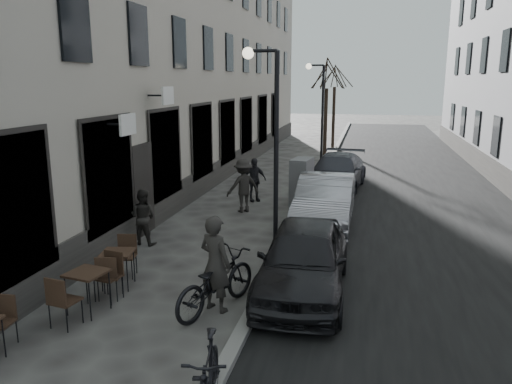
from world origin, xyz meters
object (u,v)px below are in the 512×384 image
at_px(bistro_set_b, 88,288).
at_px(bicycle, 216,282).
at_px(car_mid, 325,202).
at_px(car_far, 337,172).
at_px(streetlamp_near, 269,129).
at_px(moped, 209,383).
at_px(tree_far, 335,75).
at_px(pedestrian_far, 254,180).
at_px(utility_cabinet, 302,182).
at_px(pedestrian_mid, 243,186).
at_px(bistro_set_c, 118,265).
at_px(car_near, 304,259).
at_px(streetlamp_far, 319,105).
at_px(tree_near, 327,73).
at_px(pedestrian_near, 143,217).

xyz_separation_m(bistro_set_b, bicycle, (2.33, 0.64, 0.08)).
xyz_separation_m(car_mid, car_far, (0.00, 5.26, -0.05)).
distance_m(streetlamp_near, moped, 7.04).
distance_m(tree_far, car_far, 13.63).
bearing_deg(car_far, pedestrian_far, -131.29).
bearing_deg(utility_cabinet, pedestrian_mid, -134.24).
bearing_deg(moped, bistro_set_c, 120.17).
bearing_deg(car_far, car_mid, -84.45).
bearing_deg(car_far, car_near, -84.45).
xyz_separation_m(streetlamp_far, pedestrian_far, (-1.63, -6.62, -2.37)).
xyz_separation_m(utility_cabinet, car_far, (1.04, 2.80, -0.12)).
bearing_deg(tree_near, car_near, -86.35).
distance_m(streetlamp_far, pedestrian_mid, 8.63).
bearing_deg(streetlamp_near, bistro_set_b, -123.65).
relative_size(bistro_set_b, pedestrian_far, 1.06).
distance_m(utility_cabinet, pedestrian_near, 6.33).
bearing_deg(utility_cabinet, bistro_set_c, -101.61).
height_order(streetlamp_far, tree_far, tree_far).
height_order(car_near, moped, car_near).
bearing_deg(utility_cabinet, streetlamp_far, 99.09).
bearing_deg(pedestrian_mid, utility_cabinet, 179.72).
relative_size(bicycle, car_mid, 0.47).
relative_size(bistro_set_c, car_near, 0.38).
distance_m(utility_cabinet, bicycle, 8.62).
distance_m(tree_far, bistro_set_c, 24.32).
distance_m(tree_near, bistro_set_c, 18.49).
bearing_deg(pedestrian_far, pedestrian_mid, -123.71).
height_order(pedestrian_near, car_mid, car_mid).
relative_size(bistro_set_b, car_near, 0.39).
relative_size(tree_near, moped, 3.03).
height_order(bistro_set_b, moped, moped).
bearing_deg(tree_near, streetlamp_near, -90.28).
height_order(streetlamp_near, car_near, streetlamp_near).
height_order(utility_cabinet, car_near, utility_cabinet).
distance_m(bistro_set_b, pedestrian_mid, 7.94).
bearing_deg(tree_far, car_mid, -86.55).
distance_m(tree_near, pedestrian_mid, 11.91).
distance_m(pedestrian_near, pedestrian_far, 5.70).
xyz_separation_m(tree_near, pedestrian_mid, (-1.71, -11.17, -3.77)).
bearing_deg(streetlamp_near, utility_cabinet, 88.55).
xyz_separation_m(tree_near, bistro_set_c, (-2.79, -17.80, -4.19)).
height_order(bistro_set_c, car_near, car_near).
distance_m(tree_near, utility_cabinet, 10.52).
distance_m(bistro_set_b, moped, 4.06).
bearing_deg(pedestrian_far, moped, -113.08).
distance_m(utility_cabinet, pedestrian_far, 1.77).
xyz_separation_m(streetlamp_near, car_mid, (1.17, 2.75, -2.40)).
relative_size(streetlamp_far, pedestrian_far, 3.21).
relative_size(tree_near, pedestrian_far, 3.59).
bearing_deg(bistro_set_b, tree_near, 91.47).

